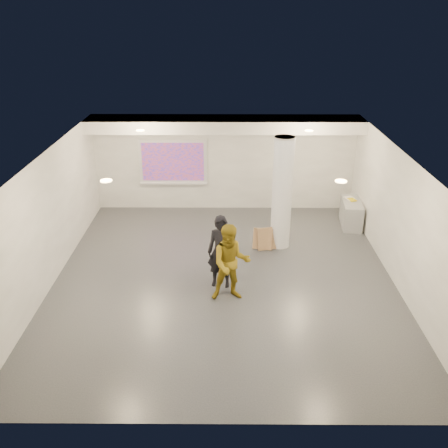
{
  "coord_description": "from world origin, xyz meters",
  "views": [
    {
      "loc": [
        0.07,
        -10.35,
        6.04
      ],
      "look_at": [
        0.0,
        0.4,
        1.25
      ],
      "focal_mm": 40.0,
      "sensor_mm": 36.0,
      "label": 1
    }
  ],
  "objects_px": {
    "man": "(231,263)",
    "column": "(282,193)",
    "woman": "(221,252)",
    "projection_screen": "(173,162)",
    "credenza": "(351,213)"
  },
  "relations": [
    {
      "from": "credenza",
      "to": "woman",
      "type": "relative_size",
      "value": 0.74
    },
    {
      "from": "man",
      "to": "column",
      "type": "bearing_deg",
      "value": 57.66
    },
    {
      "from": "credenza",
      "to": "woman",
      "type": "height_order",
      "value": "woman"
    },
    {
      "from": "woman",
      "to": "man",
      "type": "relative_size",
      "value": 0.98
    },
    {
      "from": "column",
      "to": "projection_screen",
      "type": "relative_size",
      "value": 1.43
    },
    {
      "from": "projection_screen",
      "to": "woman",
      "type": "distance_m",
      "value": 5.03
    },
    {
      "from": "projection_screen",
      "to": "credenza",
      "type": "relative_size",
      "value": 1.65
    },
    {
      "from": "column",
      "to": "woman",
      "type": "height_order",
      "value": "column"
    },
    {
      "from": "woman",
      "to": "man",
      "type": "xyz_separation_m",
      "value": [
        0.22,
        -0.56,
        0.02
      ]
    },
    {
      "from": "man",
      "to": "credenza",
      "type": "bearing_deg",
      "value": 42.98
    },
    {
      "from": "column",
      "to": "man",
      "type": "xyz_separation_m",
      "value": [
        -1.34,
        -2.65,
        -0.62
      ]
    },
    {
      "from": "projection_screen",
      "to": "credenza",
      "type": "bearing_deg",
      "value": -13.55
    },
    {
      "from": "column",
      "to": "woman",
      "type": "bearing_deg",
      "value": -126.76
    },
    {
      "from": "column",
      "to": "credenza",
      "type": "relative_size",
      "value": 2.35
    },
    {
      "from": "woman",
      "to": "projection_screen",
      "type": "bearing_deg",
      "value": 116.11
    }
  ]
}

